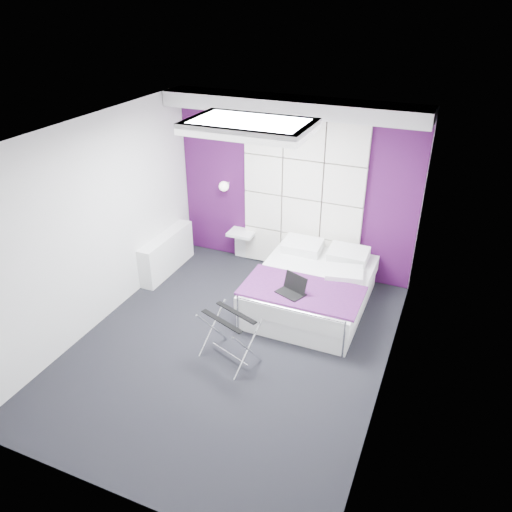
{
  "coord_description": "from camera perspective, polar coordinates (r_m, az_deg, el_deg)",
  "views": [
    {
      "loc": [
        2.15,
        -4.32,
        3.86
      ],
      "look_at": [
        0.18,
        0.35,
        1.12
      ],
      "focal_mm": 35.0,
      "sensor_mm": 36.0,
      "label": 1
    }
  ],
  "objects": [
    {
      "name": "bed",
      "position": [
        6.78,
        6.35,
        -3.75
      ],
      "size": [
        1.51,
        1.81,
        0.65
      ],
      "color": "white",
      "rests_on": "floor"
    },
    {
      "name": "accent_wall",
      "position": [
        7.32,
        4.35,
        7.85
      ],
      "size": [
        3.58,
        0.02,
        2.58
      ],
      "primitive_type": "cube",
      "color": "#400F42",
      "rests_on": "wall_back"
    },
    {
      "name": "wall_back",
      "position": [
        7.33,
        4.38,
        7.87
      ],
      "size": [
        3.6,
        0.0,
        3.6
      ],
      "primitive_type": "plane",
      "rotation": [
        1.57,
        0.0,
        0.0
      ],
      "color": "silver",
      "rests_on": "floor"
    },
    {
      "name": "luggage_rack",
      "position": [
        5.82,
        -3.03,
        -9.31
      ],
      "size": [
        0.61,
        0.45,
        0.6
      ],
      "rotation": [
        0.0,
        0.0,
        -0.36
      ],
      "color": "silver",
      "rests_on": "floor"
    },
    {
      "name": "floor",
      "position": [
        6.18,
        -2.85,
        -10.3
      ],
      "size": [
        4.4,
        4.4,
        0.0
      ],
      "primitive_type": "plane",
      "color": "black",
      "rests_on": "ground"
    },
    {
      "name": "wall_right",
      "position": [
        5.03,
        15.66,
        -3.36
      ],
      "size": [
        0.0,
        4.4,
        4.4
      ],
      "primitive_type": "plane",
      "rotation": [
        1.57,
        0.0,
        -1.57
      ],
      "color": "silver",
      "rests_on": "floor"
    },
    {
      "name": "nightstand",
      "position": [
        7.75,
        -1.66,
        2.63
      ],
      "size": [
        0.4,
        0.31,
        0.04
      ],
      "primitive_type": "cube",
      "color": "white",
      "rests_on": "wall_back"
    },
    {
      "name": "soffit",
      "position": [
        6.76,
        4.04,
        16.75
      ],
      "size": [
        3.58,
        0.5,
        0.2
      ],
      "primitive_type": "cube",
      "color": "white",
      "rests_on": "wall_back"
    },
    {
      "name": "wall_left",
      "position": [
        6.39,
        -17.9,
        3.34
      ],
      "size": [
        0.0,
        4.4,
        4.4
      ],
      "primitive_type": "plane",
      "rotation": [
        1.57,
        0.0,
        1.57
      ],
      "color": "silver",
      "rests_on": "floor"
    },
    {
      "name": "laptop",
      "position": [
        6.21,
        4.11,
        -3.7
      ],
      "size": [
        0.33,
        0.24,
        0.24
      ],
      "rotation": [
        0.0,
        0.0,
        -0.39
      ],
      "color": "black",
      "rests_on": "bed"
    },
    {
      "name": "ceiling",
      "position": [
        4.99,
        -3.58,
        13.72
      ],
      "size": [
        4.4,
        4.4,
        0.0
      ],
      "primitive_type": "plane",
      "rotation": [
        3.14,
        0.0,
        0.0
      ],
      "color": "white",
      "rests_on": "wall_back"
    },
    {
      "name": "wall_lamp",
      "position": [
        7.61,
        -3.56,
        8.05
      ],
      "size": [
        0.15,
        0.15,
        0.15
      ],
      "primitive_type": "sphere",
      "color": "white",
      "rests_on": "wall_back"
    },
    {
      "name": "headboard",
      "position": [
        7.28,
        5.31,
        6.59
      ],
      "size": [
        1.8,
        0.08,
        2.3
      ],
      "primitive_type": null,
      "color": "white",
      "rests_on": "wall_back"
    },
    {
      "name": "radiator",
      "position": [
        7.68,
        -10.15,
        0.32
      ],
      "size": [
        0.22,
        1.2,
        0.6
      ],
      "primitive_type": "cube",
      "color": "white",
      "rests_on": "floor"
    },
    {
      "name": "skylight",
      "position": [
        5.52,
        -0.74,
        14.69
      ],
      "size": [
        1.36,
        0.86,
        0.12
      ],
      "primitive_type": null,
      "color": "white",
      "rests_on": "ceiling"
    }
  ]
}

